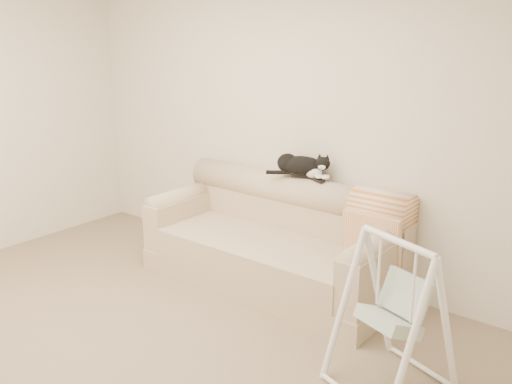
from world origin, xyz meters
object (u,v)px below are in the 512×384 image
Objects in this scene: remote_a at (301,176)px; remote_b at (316,179)px; tuxedo_cat at (302,166)px; sofa at (275,243)px; baby_swing at (394,314)px.

remote_b is (0.16, -0.01, -0.00)m from remote_a.
remote_a is 1.06× the size of remote_b.
tuxedo_cat is at bearing 178.19° from remote_b.
tuxedo_cat is (-0.15, 0.00, 0.10)m from remote_b.
sofa is at bearing -112.93° from tuxedo_cat.
baby_swing is at bearing -39.50° from remote_b.
remote_a is at bearing 150.61° from tuxedo_cat.
sofa is at bearing -111.04° from remote_a.
sofa is at bearing 152.49° from baby_swing.
tuxedo_cat reaches higher than baby_swing.
remote_b is 1.61m from baby_swing.
baby_swing is at bearing -36.31° from tuxedo_cat.
remote_a is at bearing 143.73° from baby_swing.
sofa is at bearing -137.46° from remote_b.
tuxedo_cat is at bearing 67.07° from sofa.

